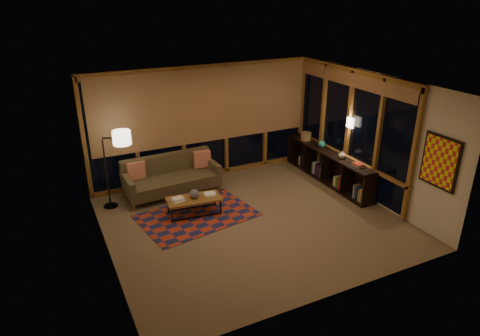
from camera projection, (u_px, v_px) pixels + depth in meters
name	position (u px, v px, depth m)	size (l,w,h in m)	color
floor	(252.00, 221.00, 8.45)	(5.50, 5.00, 0.01)	olive
ceiling	(254.00, 85.00, 7.41)	(5.50, 5.00, 0.01)	white
walls	(253.00, 157.00, 7.93)	(5.51, 5.01, 2.70)	beige
window_wall_back	(205.00, 123.00, 9.94)	(5.30, 0.16, 2.60)	olive
window_wall_right	(347.00, 129.00, 9.51)	(0.16, 3.70, 2.60)	olive
wall_art	(440.00, 162.00, 7.45)	(0.06, 0.74, 0.94)	red
wall_sconce	(350.00, 123.00, 9.28)	(0.12, 0.18, 0.22)	#EEE4C1
sofa	(172.00, 177.00, 9.39)	(2.05, 0.83, 0.84)	brown
pillow_left	(136.00, 171.00, 9.18)	(0.39, 0.13, 0.39)	red
pillow_right	(202.00, 160.00, 9.80)	(0.39, 0.13, 0.39)	red
area_rug	(197.00, 215.00, 8.64)	(2.23, 1.49, 0.01)	#A9321B
coffee_table	(194.00, 206.00, 8.64)	(1.08, 0.50, 0.36)	olive
book_stack_a	(178.00, 199.00, 8.44)	(0.23, 0.18, 0.07)	white
book_stack_b	(210.00, 194.00, 8.70)	(0.23, 0.18, 0.05)	white
ceramic_pot	(194.00, 194.00, 8.54)	(0.19, 0.19, 0.19)	#252628
floor_lamp	(106.00, 170.00, 8.70)	(0.55, 0.36, 1.66)	black
bookshelf	(328.00, 166.00, 10.09)	(0.40, 2.95, 0.74)	black
basket	(306.00, 136.00, 10.67)	(0.26, 0.26, 0.20)	#9B7D4B
teal_bowl	(322.00, 144.00, 10.15)	(0.18, 0.18, 0.18)	teal
vase	(342.00, 155.00, 9.52)	(0.17, 0.17, 0.18)	#C0B095
shelf_book_stack	(358.00, 165.00, 9.10)	(0.19, 0.26, 0.08)	white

